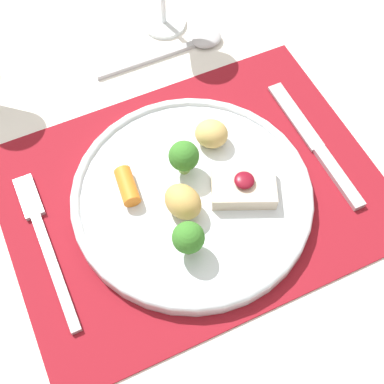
{
  "coord_description": "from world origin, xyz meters",
  "views": [
    {
      "loc": [
        -0.14,
        -0.31,
        1.35
      ],
      "look_at": [
        -0.01,
        -0.01,
        0.79
      ],
      "focal_mm": 50.0,
      "sensor_mm": 36.0,
      "label": 1
    }
  ],
  "objects_px": {
    "knife": "(320,151)",
    "spoon": "(189,45)",
    "dinner_plate": "(193,194)",
    "fork": "(43,237)"
  },
  "relations": [
    {
      "from": "knife",
      "to": "spoon",
      "type": "bearing_deg",
      "value": 108.53
    },
    {
      "from": "dinner_plate",
      "to": "fork",
      "type": "height_order",
      "value": "dinner_plate"
    },
    {
      "from": "dinner_plate",
      "to": "spoon",
      "type": "xyz_separation_m",
      "value": [
        0.1,
        0.24,
        -0.01
      ]
    },
    {
      "from": "dinner_plate",
      "to": "knife",
      "type": "bearing_deg",
      "value": -1.55
    },
    {
      "from": "fork",
      "to": "knife",
      "type": "bearing_deg",
      "value": -2.67
    },
    {
      "from": "dinner_plate",
      "to": "fork",
      "type": "relative_size",
      "value": 1.37
    },
    {
      "from": "fork",
      "to": "knife",
      "type": "height_order",
      "value": "knife"
    },
    {
      "from": "dinner_plate",
      "to": "spoon",
      "type": "height_order",
      "value": "dinner_plate"
    },
    {
      "from": "spoon",
      "to": "fork",
      "type": "bearing_deg",
      "value": -142.4
    },
    {
      "from": "fork",
      "to": "spoon",
      "type": "bearing_deg",
      "value": 38.91
    }
  ]
}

